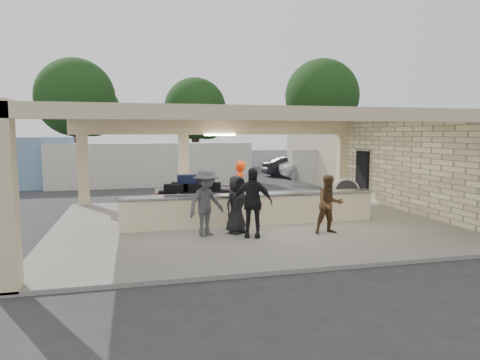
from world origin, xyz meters
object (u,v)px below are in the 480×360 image
object	(u,v)px
passenger_a	(329,204)
passenger_c	(206,202)
baggage_counter	(251,209)
car_white_a	(316,168)
passenger_d	(237,204)
luggage_cart	(192,196)
car_white_b	(343,166)
drum_fan	(346,191)
baggage_handler	(239,189)
car_dark	(292,167)
container_white	(152,164)
passenger_b	(252,203)

from	to	relation	value
passenger_a	passenger_c	world-z (taller)	passenger_c
baggage_counter	passenger_a	world-z (taller)	passenger_a
car_white_a	passenger_c	bearing A→B (deg)	153.12
passenger_d	luggage_cart	bearing A→B (deg)	88.01
baggage_counter	passenger_a	xyz separation A→B (m)	(1.84, -1.65, 0.35)
passenger_a	passenger_c	bearing A→B (deg)	173.28
car_white_b	luggage_cart	bearing A→B (deg)	161.93
car_white_a	luggage_cart	bearing A→B (deg)	148.37
luggage_cart	drum_fan	distance (m)	6.37
car_white_b	car_white_a	bearing A→B (deg)	119.03
drum_fan	baggage_handler	world-z (taller)	baggage_handler
passenger_c	car_dark	bearing A→B (deg)	28.54
passenger_a	container_white	size ratio (longest dim) A/B	0.15
car_white_b	car_dark	distance (m)	3.45
baggage_counter	container_white	distance (m)	12.29
luggage_cart	baggage_handler	distance (m)	1.62
passenger_a	passenger_b	distance (m)	2.26
car_white_a	container_white	xyz separation A→B (m)	(-10.70, -1.54, 0.53)
drum_fan	passenger_a	world-z (taller)	passenger_a
passenger_c	car_white_a	world-z (taller)	passenger_c
baggage_counter	passenger_d	size ratio (longest dim) A/B	4.94
baggage_handler	car_white_b	distance (m)	16.14
car_white_a	car_white_b	world-z (taller)	car_white_b
car_white_b	passenger_c	bearing A→B (deg)	166.78
baggage_handler	car_dark	distance (m)	15.55
luggage_cart	car_white_b	bearing A→B (deg)	53.21
luggage_cart	drum_fan	xyz separation A→B (m)	(6.23, 1.29, -0.23)
passenger_b	car_white_a	world-z (taller)	passenger_b
passenger_c	container_white	bearing A→B (deg)	60.86
car_dark	container_white	world-z (taller)	container_white
passenger_b	container_white	world-z (taller)	container_white
passenger_c	car_dark	distance (m)	18.36
baggage_handler	car_dark	world-z (taller)	baggage_handler
passenger_d	car_white_b	distance (m)	18.29
baggage_handler	passenger_a	xyz separation A→B (m)	(1.93, -2.92, -0.12)
car_white_b	drum_fan	bearing A→B (deg)	178.60
passenger_b	car_white_a	size ratio (longest dim) A/B	0.41
luggage_cart	passenger_d	world-z (taller)	passenger_d
car_white_a	passenger_d	bearing A→B (deg)	155.43
baggage_counter	passenger_b	bearing A→B (deg)	-104.92
drum_fan	car_white_a	world-z (taller)	car_white_a
baggage_counter	car_white_a	world-z (taller)	car_white_a
baggage_counter	passenger_c	world-z (taller)	passenger_c
passenger_a	car_white_b	size ratio (longest dim) A/B	0.34
luggage_cart	container_white	bearing A→B (deg)	101.18
passenger_c	baggage_counter	bearing A→B (deg)	1.19
baggage_counter	drum_fan	size ratio (longest dim) A/B	7.45
luggage_cart	passenger_b	distance (m)	2.96
passenger_b	car_dark	size ratio (longest dim) A/B	0.48
baggage_counter	passenger_b	world-z (taller)	passenger_b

